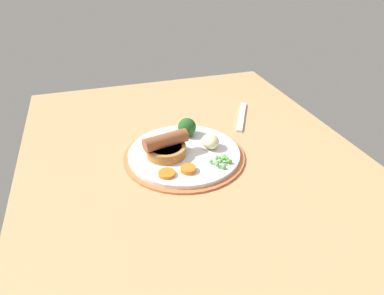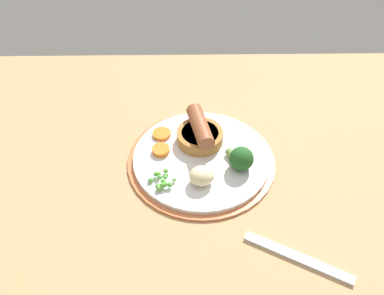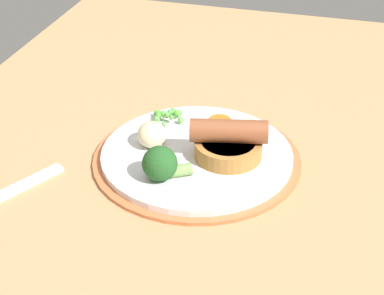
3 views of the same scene
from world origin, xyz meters
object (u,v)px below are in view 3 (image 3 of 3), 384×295
Objects in this scene: pea_pile at (166,115)px; potato_chunk_0 at (152,134)px; sausage_pudding at (228,143)px; fork at (2,195)px; dinner_plate at (197,157)px; broccoli_floret_near at (161,164)px; carrot_slice_2 at (252,128)px; carrot_slice_0 at (220,123)px.

potato_chunk_0 reaches higher than pea_pile.
sausage_pudding reaches higher than fork.
dinner_plate is 5.31× the size of pea_pile.
broccoli_floret_near is at bearing 33.89° from sausage_pudding.
sausage_pudding is at bearing -123.05° from pea_pile.
pea_pile reaches higher than carrot_slice_2.
pea_pile reaches higher than fork.
carrot_slice_2 is at bearing -37.83° from dinner_plate.
sausage_pudding reaches higher than carrot_slice_2.
potato_chunk_0 is (0.12, 6.48, 2.53)cm from dinner_plate.
fork is (-7.58, 18.82, -3.30)cm from broccoli_floret_near.
potato_chunk_0 is 21.39cm from fork.
fork is at bearing 134.70° from carrot_slice_0.
carrot_slice_2 is at bearing -115.37° from sausage_pudding.
fork is (-14.80, 21.55, -0.27)cm from dinner_plate.
carrot_slice_0 reaches higher than carrot_slice_2.
pea_pile is (7.17, 11.01, -1.28)cm from sausage_pudding.
fork is at bearing 146.11° from pea_pile.
broccoli_floret_near is at bearing -152.96° from potato_chunk_0.
carrot_slice_0 is (7.67, 3.00, -1.63)cm from sausage_pudding.
pea_pile is 15.13cm from broccoli_floret_near.
dinner_plate is at bearing -10.28° from sausage_pudding.
broccoli_floret_near is at bearing -164.76° from pea_pile.
broccoli_floret_near reaches higher than fork.
sausage_pudding is 8.40cm from carrot_slice_0.
potato_chunk_0 is 1.25× the size of carrot_slice_2.
potato_chunk_0 is 0.25× the size of fork.
pea_pile is at bearing 92.29° from carrot_slice_2.
fork is (-22.63, 22.87, -1.60)cm from carrot_slice_0.
pea_pile is 0.86× the size of broccoli_floret_near.
broccoli_floret_near is 1.73× the size of carrot_slice_2.
dinner_plate is 26.15cm from fork.
carrot_slice_0 is at bearing -9.54° from dinner_plate.
potato_chunk_0 reaches higher than carrot_slice_0.
pea_pile reaches higher than dinner_plate.
dinner_plate is 9.99cm from carrot_slice_2.
sausage_pudding is 10.21cm from broccoli_floret_near.
dinner_plate is 6.28× the size of potato_chunk_0.
carrot_slice_0 is at bearing -16.94° from fork.
pea_pile is 1.59× the size of carrot_slice_0.
fork is (-14.92, 15.07, -2.80)cm from potato_chunk_0.
fork is at bearing 134.71° from potato_chunk_0.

